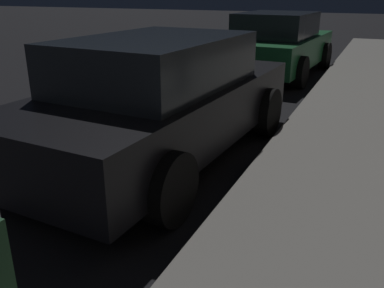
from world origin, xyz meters
name	(u,v)px	position (x,y,z in m)	size (l,w,h in m)	color
car_black	(161,99)	(2.85, 4.62, 0.72)	(2.13, 4.33, 1.43)	black
car_green	(278,44)	(2.85, 10.31, 0.71)	(2.12, 4.13, 1.43)	#19592D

